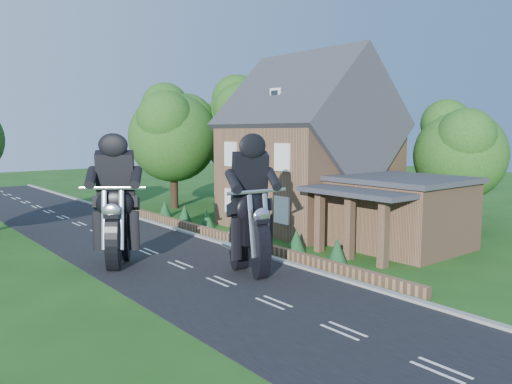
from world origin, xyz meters
TOP-DOWN VIEW (x-y plane):
  - ground at (0.00, 0.00)m, footprint 120.00×120.00m
  - road at (0.00, 0.00)m, footprint 7.00×80.00m
  - kerb at (3.65, 0.00)m, footprint 0.30×80.00m
  - garden_wall at (4.30, 5.00)m, footprint 0.30×22.00m
  - house at (10.49, 6.00)m, footprint 9.54×8.64m
  - annex at (9.87, -0.80)m, footprint 7.05×5.94m
  - tree_annex_side at (17.13, 0.10)m, footprint 5.64×5.20m
  - tree_house_right at (16.65, 8.62)m, footprint 6.51×6.00m
  - tree_behind_house at (14.18, 16.14)m, footprint 7.81×7.20m
  - tree_behind_left at (8.16, 17.13)m, footprint 6.94×6.40m
  - shrub_a at (5.30, -1.00)m, footprint 0.90×0.90m
  - shrub_b at (5.30, 1.50)m, footprint 0.90×0.90m
  - shrub_c at (5.30, 4.00)m, footprint 0.90×0.90m
  - shrub_d at (5.30, 9.00)m, footprint 0.90×0.90m
  - shrub_e at (5.30, 11.50)m, footprint 0.90×0.90m
  - shrub_f at (5.30, 14.00)m, footprint 0.90×0.90m
  - motorcycle_lead at (1.40, 0.03)m, footprint 0.63×1.81m
  - motorcycle_follow at (-2.11, 4.45)m, footprint 1.42×1.69m

SIDE VIEW (x-z plane):
  - ground at x=0.00m, z-range 0.00..0.00m
  - road at x=0.00m, z-range 0.00..0.02m
  - kerb at x=3.65m, z-range 0.00..0.12m
  - garden_wall at x=4.30m, z-range 0.00..0.40m
  - shrub_a at x=5.30m, z-range 0.00..1.10m
  - shrub_b at x=5.30m, z-range 0.00..1.10m
  - shrub_c at x=5.30m, z-range 0.00..1.10m
  - shrub_d at x=5.30m, z-range 0.00..1.10m
  - shrub_e at x=5.30m, z-range 0.00..1.10m
  - shrub_f at x=5.30m, z-range 0.00..1.10m
  - motorcycle_follow at x=-2.11m, z-range 0.00..1.65m
  - motorcycle_lead at x=1.40m, z-range 0.00..1.65m
  - annex at x=9.87m, z-range 0.05..3.49m
  - house at x=10.49m, z-range -0.78..9.46m
  - tree_annex_side at x=17.13m, z-range 0.95..8.43m
  - tree_house_right at x=16.65m, z-range 0.99..9.39m
  - tree_behind_left at x=8.16m, z-range 1.15..10.31m
  - tree_behind_house at x=14.18m, z-range 1.19..11.27m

